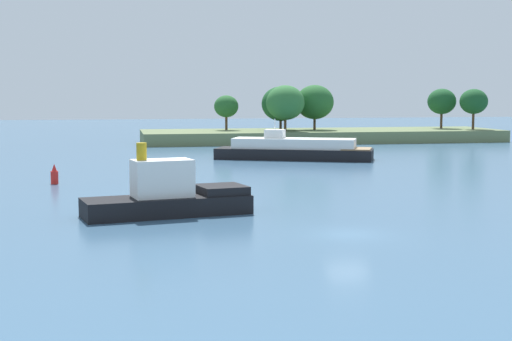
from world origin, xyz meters
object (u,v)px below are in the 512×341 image
tugboat (170,196)px  white_riverboat (294,150)px  channel_buoy_red (54,175)px  fishing_skiff (166,196)px

tugboat → white_riverboat: bearing=65.2°
white_riverboat → channel_buoy_red: 35.08m
white_riverboat → fishing_skiff: bearing=-119.5°
tugboat → channel_buoy_red: (-9.27, 19.89, -0.50)m
channel_buoy_red → tugboat: bearing=-65.0°
tugboat → fishing_skiff: (0.25, 7.97, -1.07)m
tugboat → channel_buoy_red: 21.95m
fishing_skiff → channel_buoy_red: bearing=128.6°
white_riverboat → tugboat: bearing=-114.8°
fishing_skiff → channel_buoy_red: 15.26m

